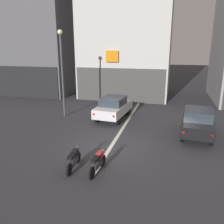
# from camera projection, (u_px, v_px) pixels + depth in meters

# --- Properties ---
(ground_plane) EXTENTS (120.00, 120.00, 0.00)m
(ground_plane) POSITION_uv_depth(u_px,v_px,m) (110.00, 148.00, 12.26)
(ground_plane) COLOR #333338
(lane_centre_line) EXTENTS (0.20, 18.00, 0.01)m
(lane_centre_line) POSITION_uv_depth(u_px,v_px,m) (131.00, 116.00, 17.84)
(lane_centre_line) COLOR silver
(lane_centre_line) RESTS_ON ground
(building_corner_left) EXTENTS (8.46, 8.43, 18.93)m
(building_corner_left) POSITION_uv_depth(u_px,v_px,m) (38.00, 6.00, 25.79)
(building_corner_left) COLOR #56565B
(building_corner_left) RESTS_ON ground
(building_mid_block) EXTENTS (8.88, 7.53, 19.20)m
(building_mid_block) POSITION_uv_depth(u_px,v_px,m) (128.00, 1.00, 23.26)
(building_mid_block) COLOR silver
(building_mid_block) RESTS_ON ground
(car_white_crossing_near) EXTENTS (2.12, 4.24, 1.64)m
(car_white_crossing_near) POSITION_uv_depth(u_px,v_px,m) (114.00, 107.00, 17.05)
(car_white_crossing_near) COLOR black
(car_white_crossing_near) RESTS_ON ground
(car_black_parked_kerbside) EXTENTS (2.12, 4.24, 1.64)m
(car_black_parked_kerbside) POSITION_uv_depth(u_px,v_px,m) (198.00, 121.00, 13.79)
(car_black_parked_kerbside) COLOR black
(car_black_parked_kerbside) RESTS_ON ground
(street_lamp) EXTENTS (0.36, 0.36, 6.31)m
(street_lamp) POSITION_uv_depth(u_px,v_px,m) (62.00, 65.00, 16.80)
(street_lamp) COLOR #47474C
(street_lamp) RESTS_ON ground
(motorcycle_black_row_leftmost) EXTENTS (0.55, 1.67, 0.98)m
(motorcycle_black_row_leftmost) POSITION_uv_depth(u_px,v_px,m) (74.00, 159.00, 10.09)
(motorcycle_black_row_leftmost) COLOR black
(motorcycle_black_row_leftmost) RESTS_ON ground
(motorcycle_red_row_left_mid) EXTENTS (0.55, 1.67, 0.98)m
(motorcycle_red_row_left_mid) POSITION_uv_depth(u_px,v_px,m) (98.00, 162.00, 9.82)
(motorcycle_red_row_left_mid) COLOR black
(motorcycle_red_row_left_mid) RESTS_ON ground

